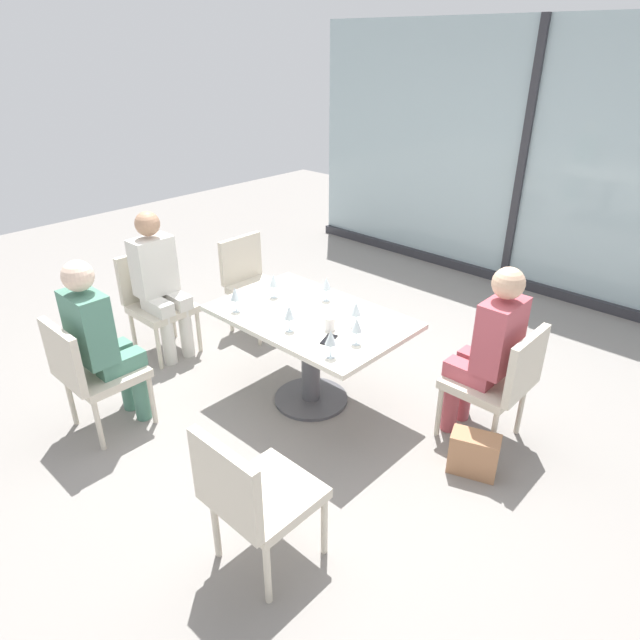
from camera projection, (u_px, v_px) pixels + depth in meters
The scene contains 21 objects.
ground_plane at pixel (311, 400), 4.23m from camera, with size 12.00×12.00×0.00m, color gray.
window_wall_backdrop at pixel (521, 175), 5.76m from camera, with size 5.42×0.10×2.70m.
dining_table_main at pixel (311, 336), 3.98m from camera, with size 1.39×0.90×0.73m.
chair_far_right at pixel (500, 379), 3.58m from camera, with size 0.50×0.46×0.87m.
chair_side_end at pixel (155, 298), 4.72m from camera, with size 0.50×0.46×0.87m.
chair_front_left at pixel (90, 370), 3.68m from camera, with size 0.46×0.50×0.87m.
chair_far_left at pixel (252, 279), 5.08m from camera, with size 0.50×0.46×0.87m.
chair_front_right at pixel (253, 494), 2.67m from camera, with size 0.46×0.50×0.87m.
person_far_right at pixel (489, 346), 3.56m from camera, with size 0.39×0.34×1.26m.
person_side_end at pixel (159, 279), 4.56m from camera, with size 0.39×0.34×1.26m.
person_front_left at pixel (100, 337), 3.66m from camera, with size 0.34×0.39×1.26m.
wine_glass_0 at pixel (357, 326), 3.46m from camera, with size 0.07×0.07×0.18m.
wine_glass_1 at pixel (273, 281), 4.11m from camera, with size 0.07×0.07×0.18m.
wine_glass_2 at pixel (289, 313), 3.62m from camera, with size 0.07×0.07×0.18m.
wine_glass_3 at pixel (331, 338), 3.32m from camera, with size 0.07×0.07×0.18m.
wine_glass_4 at pixel (356, 309), 3.68m from camera, with size 0.07×0.07×0.18m.
wine_glass_5 at pixel (235, 294), 3.89m from camera, with size 0.07×0.07×0.18m.
wine_glass_6 at pixel (326, 284), 4.05m from camera, with size 0.07×0.07×0.18m.
coffee_cup at pixel (330, 323), 3.68m from camera, with size 0.08×0.08×0.09m, color white.
cell_phone_on_table at pixel (329, 340), 3.56m from camera, with size 0.07×0.14×0.01m, color black.
handbag_0 at pixel (474, 454), 3.46m from camera, with size 0.30×0.16×0.28m, color #A3704C.
Camera 1 is at (2.43, -2.51, 2.46)m, focal length 30.90 mm.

